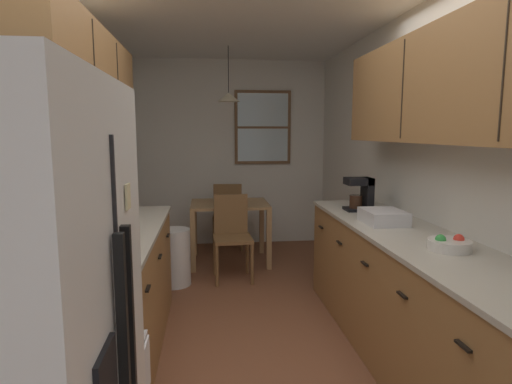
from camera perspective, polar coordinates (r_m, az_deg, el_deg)
ground_plane at (r=3.70m, az=-0.59°, el=-17.08°), size 12.00×12.00×0.00m
wall_left at (r=3.50m, az=-23.22°, el=2.51°), size 0.10×9.00×2.55m
wall_right at (r=3.75m, az=20.37°, el=2.99°), size 0.10×9.00×2.55m
wall_back at (r=6.00m, az=-3.23°, el=5.17°), size 4.40×0.10×2.55m
microwave_over_range at (r=1.88m, az=-30.95°, el=8.93°), size 0.39×0.62×0.31m
counter_left at (r=3.24m, az=-18.21°, el=-12.62°), size 0.64×1.89×0.90m
upper_cabinets_left at (r=3.04m, az=-22.25°, el=13.02°), size 0.33×1.97×0.73m
counter_right at (r=2.94m, az=22.03°, el=-14.96°), size 0.64×3.35×0.90m
upper_cabinets_right at (r=2.77m, az=26.72°, el=13.12°), size 0.33×3.03×0.71m
dining_table at (r=5.14m, az=-3.56°, el=-2.79°), size 0.92×0.73×0.73m
dining_chair_near at (r=4.60m, az=-3.24°, el=-5.45°), size 0.42×0.42×0.90m
dining_chair_far at (r=5.72m, az=-3.76°, el=-2.79°), size 0.43×0.43×0.90m
pendant_light at (r=5.06m, az=-3.69°, el=12.59°), size 0.26×0.26×0.63m
back_window at (r=5.96m, az=0.91°, el=8.64°), size 0.78×0.05×1.01m
trash_bin at (r=4.52m, az=-10.88°, el=-8.57°), size 0.33×0.33×0.59m
storage_canister at (r=2.31m, az=-22.96°, el=-6.74°), size 0.11×0.11×0.22m
dish_towel at (r=2.17m, az=-14.52°, el=-21.78°), size 0.02×0.16×0.24m
coffee_maker at (r=3.77m, az=13.94°, el=-0.17°), size 0.22×0.18×0.28m
fruit_bowl at (r=2.69m, az=24.47°, el=-6.35°), size 0.24×0.24×0.09m
dish_rack at (r=3.29m, az=16.67°, el=-3.20°), size 0.28×0.34×0.10m
table_serving_bowl at (r=5.06m, az=-2.29°, el=-1.20°), size 0.19×0.19×0.06m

